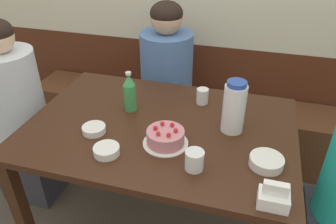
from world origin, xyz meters
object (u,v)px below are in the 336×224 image
at_px(soju_bottle, 130,92).
at_px(bowl_side_dish, 107,150).
at_px(glass_water_tall, 202,96).
at_px(bowl_rice_small, 94,129).
at_px(bowl_soup_white, 266,162).
at_px(napkin_holder, 274,197).
at_px(glass_tumbler_short, 194,160).
at_px(water_pitcher, 234,107).
at_px(birthday_cake, 166,137).
at_px(person_grey_tee, 167,87).
at_px(person_pale_blue_shirt, 20,121).
at_px(bench_seat, 192,124).

xyz_separation_m(soju_bottle, bowl_side_dish, (0.04, -0.37, -0.09)).
bearing_deg(glass_water_tall, bowl_rice_small, -137.05).
height_order(bowl_soup_white, bowl_side_dish, bowl_soup_white).
xyz_separation_m(napkin_holder, glass_tumbler_short, (-0.31, 0.12, 0.00)).
height_order(soju_bottle, glass_tumbler_short, soju_bottle).
xyz_separation_m(soju_bottle, bowl_soup_white, (0.70, -0.26, -0.08)).
xyz_separation_m(bowl_soup_white, glass_water_tall, (-0.35, 0.44, 0.02)).
bearing_deg(glass_water_tall, water_pitcher, -49.15).
relative_size(napkin_holder, glass_tumbler_short, 1.29).
bearing_deg(napkin_holder, glass_tumbler_short, 159.67).
relative_size(birthday_cake, person_grey_tee, 0.17).
xyz_separation_m(glass_water_tall, person_grey_tee, (-0.33, 0.44, -0.21)).
relative_size(soju_bottle, person_grey_tee, 0.18).
distance_m(bowl_soup_white, person_pale_blue_shirt, 1.46).
distance_m(bench_seat, bowl_side_dish, 1.25).
xyz_separation_m(bench_seat, glass_tumbler_short, (0.23, -1.09, 0.58)).
relative_size(bench_seat, birthday_cake, 12.36).
height_order(soju_bottle, bowl_rice_small, soju_bottle).
bearing_deg(napkin_holder, bench_seat, 114.10).
distance_m(bowl_side_dish, person_grey_tee, 1.01).
xyz_separation_m(person_pale_blue_shirt, person_grey_tee, (0.74, 0.64, 0.02)).
bearing_deg(bowl_soup_white, water_pitcher, 127.24).
height_order(water_pitcher, glass_tumbler_short, water_pitcher).
distance_m(water_pitcher, glass_tumbler_short, 0.35).
xyz_separation_m(birthday_cake, person_grey_tee, (-0.24, 0.85, -0.21)).
bearing_deg(water_pitcher, bench_seat, 114.01).
xyz_separation_m(bowl_side_dish, glass_tumbler_short, (0.39, 0.01, 0.02)).
relative_size(soju_bottle, person_pale_blue_shirt, 0.18).
xyz_separation_m(bowl_soup_white, person_pale_blue_shirt, (-1.43, 0.24, -0.21)).
xyz_separation_m(birthday_cake, person_pale_blue_shirt, (-0.98, 0.21, -0.22)).
distance_m(bench_seat, napkin_holder, 1.44).
bearing_deg(bowl_rice_small, person_pale_blue_shirt, 161.00).
bearing_deg(water_pitcher, glass_water_tall, 130.85).
xyz_separation_m(glass_water_tall, glass_tumbler_short, (0.07, -0.53, -0.00)).
distance_m(glass_water_tall, person_grey_tee, 0.59).
bearing_deg(person_pale_blue_shirt, person_grey_tee, 40.54).
relative_size(birthday_cake, bowl_side_dish, 1.80).
bearing_deg(person_pale_blue_shirt, bench_seat, 39.58).
xyz_separation_m(soju_bottle, glass_water_tall, (0.35, 0.17, -0.06)).
height_order(soju_bottle, bowl_side_dish, soju_bottle).
bearing_deg(soju_bottle, bowl_side_dish, -84.62).
bearing_deg(bowl_rice_small, glass_water_tall, 42.95).
relative_size(bowl_rice_small, glass_water_tall, 1.31).
bearing_deg(soju_bottle, glass_tumbler_short, -40.67).
bearing_deg(glass_water_tall, person_pale_blue_shirt, -169.66).
bearing_deg(person_grey_tee, water_pitcher, 38.20).
bearing_deg(birthday_cake, water_pitcher, 34.98).
distance_m(glass_water_tall, glass_tumbler_short, 0.54).
xyz_separation_m(bowl_side_dish, glass_water_tall, (0.32, 0.55, 0.02)).
xyz_separation_m(soju_bottle, person_pale_blue_shirt, (-0.72, -0.02, -0.29)).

